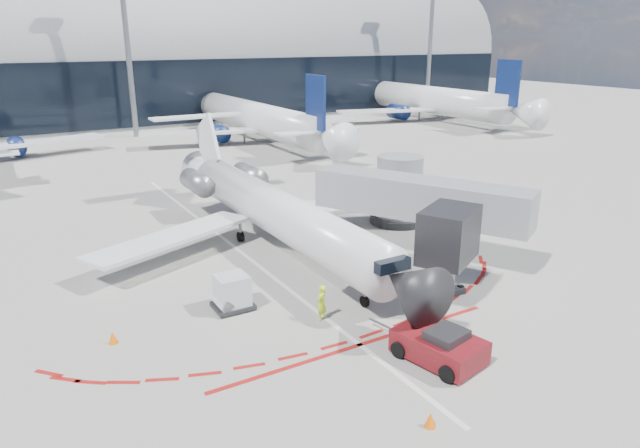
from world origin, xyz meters
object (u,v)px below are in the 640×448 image
pushback_tug (439,346)px  ramp_worker (321,303)px  regional_jet (270,207)px  uld_container (232,293)px

pushback_tug → ramp_worker: 5.97m
regional_jet → ramp_worker: bearing=-103.4°
ramp_worker → uld_container: (-3.15, 3.15, -0.00)m
pushback_tug → uld_container: uld_container is taller
regional_jet → ramp_worker: regional_jet is taller
ramp_worker → uld_container: 4.45m
pushback_tug → uld_container: 10.23m
regional_jet → ramp_worker: 10.95m
regional_jet → ramp_worker: size_ratio=16.57×
regional_jet → pushback_tug: 16.13m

